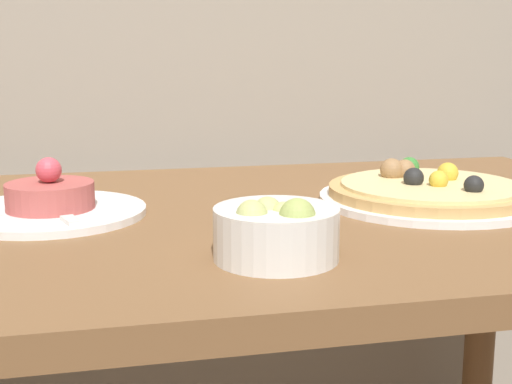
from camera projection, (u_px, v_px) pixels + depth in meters
name	position (u px, v px, depth m)	size (l,w,h in m)	color
dining_table	(240.00, 295.00, 0.98)	(1.24, 0.74, 0.79)	brown
pizza_plate	(429.00, 192.00, 1.02)	(0.32, 0.32, 0.06)	white
tartare_plate	(51.00, 204.00, 0.94)	(0.25, 0.25, 0.08)	white
small_bowl	(276.00, 231.00, 0.74)	(0.13, 0.13, 0.07)	white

